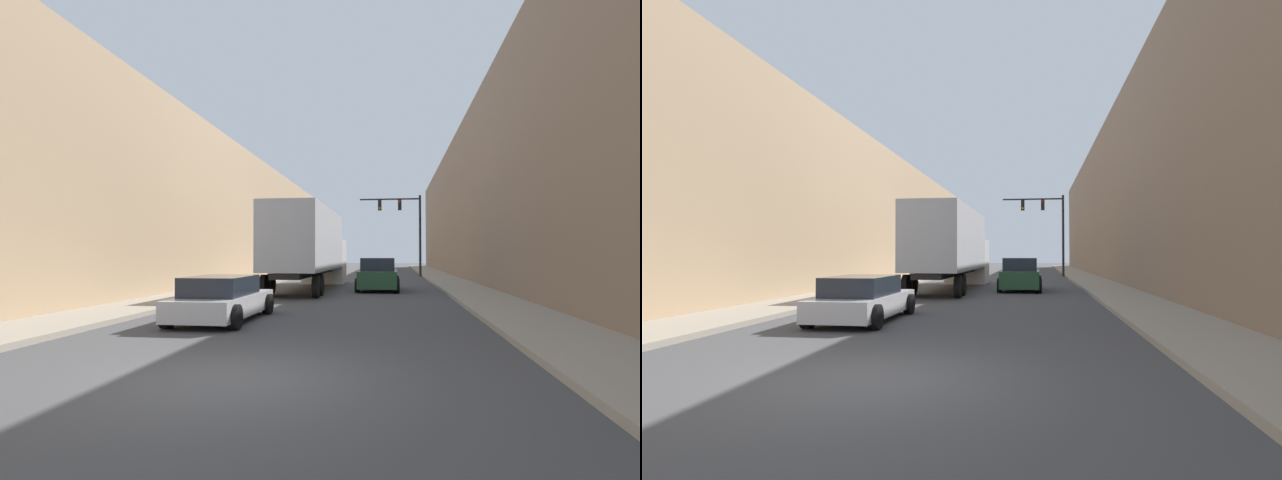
% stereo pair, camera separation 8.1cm
% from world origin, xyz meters
% --- Properties ---
extents(ground_plane, '(200.00, 200.00, 0.00)m').
position_xyz_m(ground_plane, '(0.00, 0.00, 0.00)').
color(ground_plane, '#424244').
extents(sidewalk_right, '(2.51, 80.00, 0.15)m').
position_xyz_m(sidewalk_right, '(6.20, 30.00, 0.07)').
color(sidewalk_right, gray).
rests_on(sidewalk_right, ground).
extents(sidewalk_left, '(2.51, 80.00, 0.15)m').
position_xyz_m(sidewalk_left, '(-6.20, 30.00, 0.07)').
color(sidewalk_left, gray).
rests_on(sidewalk_left, ground).
extents(building_right, '(6.00, 80.00, 11.47)m').
position_xyz_m(building_right, '(10.45, 30.00, 5.74)').
color(building_right, '#846B56').
rests_on(building_right, ground).
extents(building_left, '(6.00, 80.00, 9.10)m').
position_xyz_m(building_left, '(-10.45, 30.00, 4.55)').
color(building_left, tan).
rests_on(building_left, ground).
extents(semi_truck, '(2.59, 13.67, 4.19)m').
position_xyz_m(semi_truck, '(-1.92, 19.36, 2.34)').
color(semi_truck, '#B2B7C1').
rests_on(semi_truck, ground).
extents(sedan_car, '(2.03, 4.60, 1.27)m').
position_xyz_m(sedan_car, '(-2.31, 6.38, 0.61)').
color(sedan_car, '#B7B7BC').
rests_on(sedan_car, ground).
extents(suv_car, '(2.16, 4.67, 1.69)m').
position_xyz_m(suv_car, '(1.73, 18.85, 0.80)').
color(suv_car, '#234C2D').
rests_on(suv_car, ground).
extents(traffic_signal_gantry, '(5.21, 0.35, 6.92)m').
position_xyz_m(traffic_signal_gantry, '(3.68, 35.90, 4.69)').
color(traffic_signal_gantry, black).
rests_on(traffic_signal_gantry, ground).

